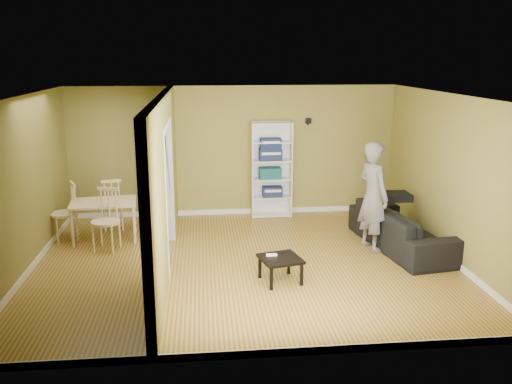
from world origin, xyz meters
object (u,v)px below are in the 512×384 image
at_px(coffee_table, 280,261).
at_px(chair_left, 64,212).
at_px(chair_near, 105,220).
at_px(bookshelf, 271,169).
at_px(chair_far, 112,203).
at_px(dining_table, 103,206).
at_px(person, 374,187).
at_px(sofa, 402,222).

distance_m(coffee_table, chair_left, 4.13).
bearing_deg(chair_left, chair_near, 30.08).
bearing_deg(bookshelf, chair_far, -168.28).
xyz_separation_m(bookshelf, dining_table, (-3.11, -1.22, -0.33)).
relative_size(coffee_table, chair_near, 0.53).
xyz_separation_m(coffee_table, dining_table, (-2.82, 2.14, 0.31)).
bearing_deg(dining_table, bookshelf, 21.36).
bearing_deg(chair_far, chair_near, 81.61).
xyz_separation_m(coffee_table, chair_far, (-2.77, 2.72, 0.18)).
height_order(coffee_table, chair_far, chair_far).
height_order(coffee_table, chair_left, chair_left).
bearing_deg(person, dining_table, 59.52).
distance_m(sofa, coffee_table, 2.55).
bearing_deg(chair_left, person, 55.44).
bearing_deg(coffee_table, dining_table, 142.81).
xyz_separation_m(sofa, chair_near, (-4.94, 0.38, 0.07)).
bearing_deg(coffee_table, bookshelf, 85.05).
bearing_deg(person, chair_far, 52.46).
bearing_deg(bookshelf, coffee_table, -94.95).
distance_m(sofa, dining_table, 5.15).
bearing_deg(coffee_table, chair_left, 148.27).
bearing_deg(chair_far, coffee_table, 123.80).
xyz_separation_m(dining_table, chair_near, (0.12, -0.55, -0.10)).
relative_size(dining_table, chair_near, 1.07).
bearing_deg(person, chair_near, 66.25).
relative_size(person, coffee_table, 3.90).
distance_m(bookshelf, coffee_table, 3.43).
relative_size(sofa, chair_far, 2.36).
bearing_deg(dining_table, sofa, -10.50).
xyz_separation_m(dining_table, chair_far, (0.05, 0.58, -0.12)).
xyz_separation_m(dining_table, chair_left, (-0.69, 0.03, -0.10)).
bearing_deg(coffee_table, chair_near, 149.58).
distance_m(person, coffee_table, 2.22).
xyz_separation_m(coffee_table, chair_near, (-2.70, 1.59, 0.21)).
height_order(sofa, bookshelf, bookshelf).
distance_m(dining_table, chair_far, 0.60).
relative_size(person, bookshelf, 1.13).
xyz_separation_m(sofa, coffee_table, (-2.24, -1.20, -0.13)).
bearing_deg(coffee_table, sofa, 28.16).
bearing_deg(dining_table, chair_near, -77.87).
height_order(person, bookshelf, person).
xyz_separation_m(sofa, chair_left, (-5.75, 0.97, 0.07)).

